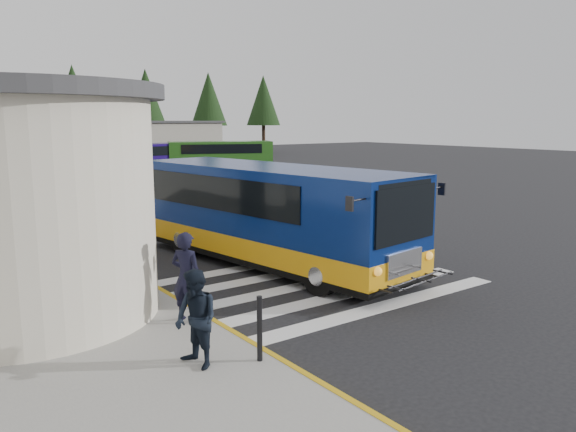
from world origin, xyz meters
TOP-DOWN VIEW (x-y plane):
  - ground at (0.00, 0.00)m, footprint 140.00×140.00m
  - curb_strip at (-4.05, 4.00)m, footprint 0.12×34.00m
  - crosswalk at (-0.50, -0.80)m, footprint 8.00×5.35m
  - depot_building at (6.00, 42.00)m, footprint 26.40×8.40m
  - tree_line at (6.29, 50.00)m, footprint 58.40×4.40m
  - transit_bus at (-0.18, 1.60)m, footprint 4.53×10.59m
  - pedestrian_a at (-4.50, -1.75)m, footprint 0.74×0.82m
  - pedestrian_b at (-5.35, -3.84)m, footprint 0.75×0.90m
  - bollard at (-4.37, -4.25)m, footprint 0.09×0.09m
  - far_bus_a at (8.51, 30.65)m, footprint 8.26×3.04m
  - far_bus_b at (13.66, 29.01)m, footprint 8.70×5.36m

SIDE VIEW (x-z plane):
  - ground at x=0.00m, z-range 0.00..0.00m
  - crosswalk at x=-0.50m, z-range 0.00..0.01m
  - curb_strip at x=-4.05m, z-range 0.00..0.16m
  - bollard at x=-4.37m, z-range 0.15..1.30m
  - pedestrian_b at x=-5.35m, z-range 0.15..1.82m
  - pedestrian_a at x=-4.50m, z-range 0.15..2.02m
  - far_bus_a at x=8.51m, z-range 0.31..2.40m
  - transit_bus at x=-0.18m, z-range -0.06..2.85m
  - far_bus_b at x=13.66m, z-range 0.33..2.50m
  - depot_building at x=6.00m, z-range 0.01..4.21m
  - tree_line at x=6.29m, z-range 1.77..11.77m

